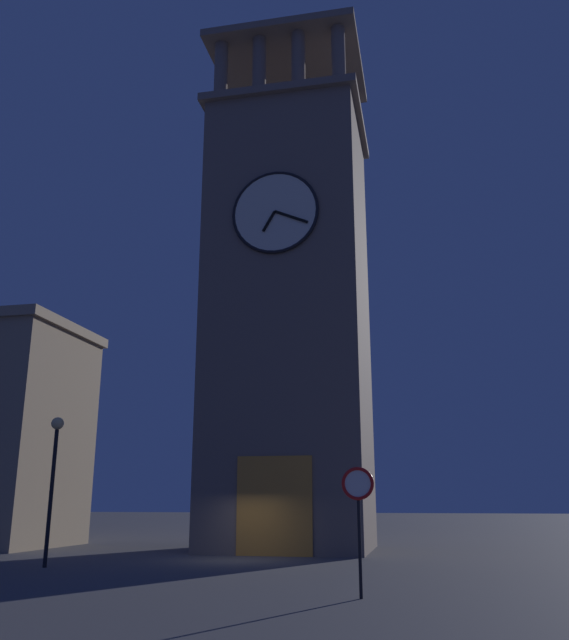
% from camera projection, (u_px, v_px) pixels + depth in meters
% --- Properties ---
extents(ground_plane, '(200.00, 200.00, 0.00)m').
position_uv_depth(ground_plane, '(238.00, 560.00, 24.93)').
color(ground_plane, '#4C4C51').
extents(clocktower, '(7.92, 7.65, 28.61)m').
position_uv_depth(clocktower, '(290.00, 310.00, 33.04)').
color(clocktower, '#75665B').
rests_on(clocktower, ground_plane).
extents(street_lamp, '(0.44, 0.44, 5.06)m').
position_uv_depth(street_lamp, '(54.00, 461.00, 23.17)').
color(street_lamp, black).
rests_on(street_lamp, ground_plane).
extents(no_horn_sign, '(0.78, 0.14, 2.97)m').
position_uv_depth(no_horn_sign, '(358.00, 494.00, 15.72)').
color(no_horn_sign, black).
rests_on(no_horn_sign, ground_plane).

